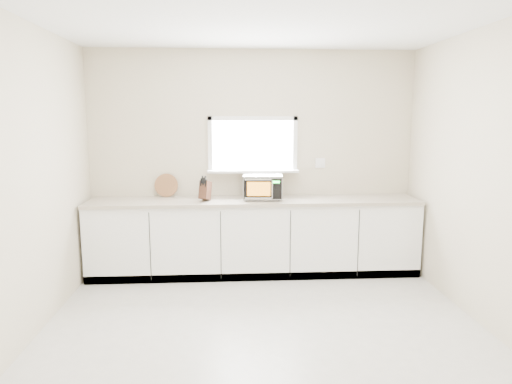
{
  "coord_description": "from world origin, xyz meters",
  "views": [
    {
      "loc": [
        -0.31,
        -3.66,
        1.89
      ],
      "look_at": [
        0.01,
        1.55,
        1.03
      ],
      "focal_mm": 32.0,
      "sensor_mm": 36.0,
      "label": 1
    }
  ],
  "objects": [
    {
      "name": "coffee_grinder",
      "position": [
        0.1,
        1.71,
        1.01
      ],
      "size": [
        0.13,
        0.13,
        0.19
      ],
      "rotation": [
        0.0,
        0.0,
        0.18
      ],
      "color": "#A8AAAF",
      "rests_on": "countertop"
    },
    {
      "name": "ground",
      "position": [
        0.0,
        0.0,
        0.0
      ],
      "size": [
        4.0,
        4.0,
        0.0
      ],
      "primitive_type": "plane",
      "color": "beige",
      "rests_on": "ground"
    },
    {
      "name": "knife_block",
      "position": [
        -0.58,
        1.63,
        1.05
      ],
      "size": [
        0.16,
        0.23,
        0.3
      ],
      "rotation": [
        0.0,
        0.0,
        -0.33
      ],
      "color": "#442618",
      "rests_on": "countertop"
    },
    {
      "name": "countertop",
      "position": [
        0.0,
        1.69,
        0.9
      ],
      "size": [
        3.92,
        0.64,
        0.04
      ],
      "primitive_type": "cube",
      "color": "#B5AA95",
      "rests_on": "cabinets"
    },
    {
      "name": "cutting_board",
      "position": [
        -1.07,
        1.94,
        1.06
      ],
      "size": [
        0.29,
        0.07,
        0.28
      ],
      "primitive_type": "cylinder",
      "rotation": [
        1.4,
        0.0,
        0.0
      ],
      "color": "brown",
      "rests_on": "countertop"
    },
    {
      "name": "microwave",
      "position": [
        0.1,
        1.7,
        1.07
      ],
      "size": [
        0.48,
        0.41,
        0.29
      ],
      "rotation": [
        0.0,
        0.0,
        -0.07
      ],
      "color": "black",
      "rests_on": "countertop"
    },
    {
      "name": "back_wall",
      "position": [
        0.0,
        2.0,
        1.36
      ],
      "size": [
        4.0,
        0.17,
        2.7
      ],
      "color": "beige",
      "rests_on": "ground"
    },
    {
      "name": "cabinets",
      "position": [
        0.0,
        1.7,
        0.44
      ],
      "size": [
        3.92,
        0.6,
        0.88
      ],
      "primitive_type": "cube",
      "color": "white",
      "rests_on": "ground"
    }
  ]
}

